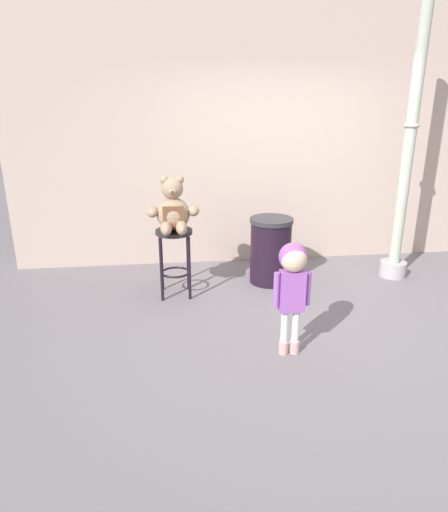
% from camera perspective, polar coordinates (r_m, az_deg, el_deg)
% --- Properties ---
extents(ground_plane, '(24.00, 24.00, 0.00)m').
position_cam_1_polar(ground_plane, '(4.57, 10.18, -8.03)').
color(ground_plane, slate).
extents(building_wall, '(6.41, 0.30, 3.36)m').
position_cam_1_polar(building_wall, '(5.98, 5.59, 15.45)').
color(building_wall, '#BCA495').
rests_on(building_wall, ground_plane).
extents(bar_stool_with_teddy, '(0.39, 0.39, 0.74)m').
position_cam_1_polar(bar_stool_with_teddy, '(4.93, -6.16, 0.89)').
color(bar_stool_with_teddy, '#252126').
rests_on(bar_stool_with_teddy, ground_plane).
extents(teddy_bear, '(0.54, 0.48, 0.57)m').
position_cam_1_polar(teddy_bear, '(4.78, -6.33, 5.60)').
color(teddy_bear, '#9D7F64').
rests_on(teddy_bear, bar_stool_with_teddy).
extents(child_walking, '(0.31, 0.25, 0.98)m').
position_cam_1_polar(child_walking, '(3.73, 8.50, -2.40)').
color(child_walking, '#CF9B95').
rests_on(child_walking, ground_plane).
extents(trash_bin, '(0.49, 0.49, 0.77)m').
position_cam_1_polar(trash_bin, '(5.32, 5.80, 0.71)').
color(trash_bin, black).
rests_on(trash_bin, ground_plane).
extents(lamppost, '(0.31, 0.31, 3.06)m').
position_cam_1_polar(lamppost, '(5.64, 21.55, 9.37)').
color(lamppost, '#A69EA4').
rests_on(lamppost, ground_plane).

